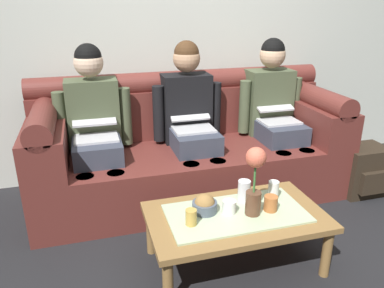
{
  "coord_description": "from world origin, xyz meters",
  "views": [
    {
      "loc": [
        -0.77,
        -1.57,
        1.5
      ],
      "look_at": [
        -0.08,
        0.82,
        0.55
      ],
      "focal_mm": 35.33,
      "sensor_mm": 36.0,
      "label": 1
    }
  ],
  "objects_px": {
    "cup_far_left": "(271,203)",
    "cup_near_right": "(191,217)",
    "flower_vase": "(255,177)",
    "cup_far_center": "(244,191)",
    "cup_near_left": "(229,207)",
    "person_right": "(274,109)",
    "cup_far_right": "(273,190)",
    "backpack_right": "(362,171)",
    "snack_bowl": "(205,205)",
    "couch": "(190,150)",
    "person_left": "(95,123)",
    "person_middle": "(190,115)",
    "coffee_table": "(236,220)"
  },
  "relations": [
    {
      "from": "flower_vase",
      "to": "snack_bowl",
      "type": "height_order",
      "value": "flower_vase"
    },
    {
      "from": "cup_near_left",
      "to": "cup_near_right",
      "type": "bearing_deg",
      "value": -167.28
    },
    {
      "from": "flower_vase",
      "to": "cup_far_left",
      "type": "relative_size",
      "value": 4.51
    },
    {
      "from": "person_middle",
      "to": "flower_vase",
      "type": "distance_m",
      "value": 1.03
    },
    {
      "from": "person_right",
      "to": "cup_far_left",
      "type": "distance_m",
      "value": 1.17
    },
    {
      "from": "person_right",
      "to": "cup_far_left",
      "type": "height_order",
      "value": "person_right"
    },
    {
      "from": "person_right",
      "to": "cup_far_center",
      "type": "xyz_separation_m",
      "value": [
        -0.63,
        -0.86,
        -0.24
      ]
    },
    {
      "from": "person_left",
      "to": "snack_bowl",
      "type": "height_order",
      "value": "person_left"
    },
    {
      "from": "person_left",
      "to": "cup_near_left",
      "type": "relative_size",
      "value": 15.63
    },
    {
      "from": "backpack_right",
      "to": "snack_bowl",
      "type": "bearing_deg",
      "value": -161.89
    },
    {
      "from": "person_right",
      "to": "cup_far_center",
      "type": "bearing_deg",
      "value": -126.24
    },
    {
      "from": "coffee_table",
      "to": "snack_bowl",
      "type": "bearing_deg",
      "value": 161.0
    },
    {
      "from": "cup_far_left",
      "to": "person_right",
      "type": "bearing_deg",
      "value": 62.48
    },
    {
      "from": "cup_far_left",
      "to": "cup_near_right",
      "type": "bearing_deg",
      "value": -178.07
    },
    {
      "from": "flower_vase",
      "to": "cup_near_left",
      "type": "xyz_separation_m",
      "value": [
        -0.13,
        0.05,
        -0.19
      ]
    },
    {
      "from": "couch",
      "to": "cup_far_left",
      "type": "relative_size",
      "value": 26.71
    },
    {
      "from": "person_middle",
      "to": "backpack_right",
      "type": "xyz_separation_m",
      "value": [
        1.35,
        -0.43,
        -0.46
      ]
    },
    {
      "from": "person_left",
      "to": "coffee_table",
      "type": "xyz_separation_m",
      "value": [
        0.73,
        -0.98,
        -0.35
      ]
    },
    {
      "from": "person_left",
      "to": "backpack_right",
      "type": "relative_size",
      "value": 3.03
    },
    {
      "from": "cup_near_left",
      "to": "cup_near_right",
      "type": "relative_size",
      "value": 0.87
    },
    {
      "from": "cup_near_right",
      "to": "snack_bowl",
      "type": "bearing_deg",
      "value": 43.75
    },
    {
      "from": "person_middle",
      "to": "cup_far_center",
      "type": "distance_m",
      "value": 0.9
    },
    {
      "from": "coffee_table",
      "to": "cup_far_center",
      "type": "distance_m",
      "value": 0.19
    },
    {
      "from": "cup_far_right",
      "to": "backpack_right",
      "type": "distance_m",
      "value": 1.17
    },
    {
      "from": "coffee_table",
      "to": "snack_bowl",
      "type": "distance_m",
      "value": 0.21
    },
    {
      "from": "cup_far_center",
      "to": "cup_far_left",
      "type": "relative_size",
      "value": 1.43
    },
    {
      "from": "snack_bowl",
      "to": "couch",
      "type": "bearing_deg",
      "value": 79.42
    },
    {
      "from": "cup_near_right",
      "to": "cup_far_right",
      "type": "bearing_deg",
      "value": 14.6
    },
    {
      "from": "person_left",
      "to": "cup_near_right",
      "type": "xyz_separation_m",
      "value": [
        0.44,
        -1.03,
        -0.26
      ]
    },
    {
      "from": "person_right",
      "to": "cup_far_left",
      "type": "xyz_separation_m",
      "value": [
        -0.53,
        -1.01,
        -0.26
      ]
    },
    {
      "from": "person_left",
      "to": "cup_far_left",
      "type": "bearing_deg",
      "value": -47.47
    },
    {
      "from": "snack_bowl",
      "to": "cup_near_left",
      "type": "xyz_separation_m",
      "value": [
        0.13,
        -0.05,
        -0.0
      ]
    },
    {
      "from": "person_left",
      "to": "coffee_table",
      "type": "relative_size",
      "value": 1.19
    },
    {
      "from": "couch",
      "to": "person_left",
      "type": "xyz_separation_m",
      "value": [
        -0.73,
        -0.0,
        0.29
      ]
    },
    {
      "from": "cup_far_center",
      "to": "coffee_table",
      "type": "bearing_deg",
      "value": -128.83
    },
    {
      "from": "couch",
      "to": "cup_near_left",
      "type": "relative_size",
      "value": 30.98
    },
    {
      "from": "person_left",
      "to": "cup_far_right",
      "type": "xyz_separation_m",
      "value": [
        1.01,
        -0.88,
        -0.25
      ]
    },
    {
      "from": "person_right",
      "to": "cup_far_right",
      "type": "xyz_separation_m",
      "value": [
        -0.44,
        -0.88,
        -0.25
      ]
    },
    {
      "from": "person_right",
      "to": "snack_bowl",
      "type": "height_order",
      "value": "person_right"
    },
    {
      "from": "person_middle",
      "to": "cup_far_right",
      "type": "xyz_separation_m",
      "value": [
        0.29,
        -0.88,
        -0.25
      ]
    },
    {
      "from": "snack_bowl",
      "to": "flower_vase",
      "type": "bearing_deg",
      "value": -20.87
    },
    {
      "from": "cup_far_center",
      "to": "cup_far_left",
      "type": "xyz_separation_m",
      "value": [
        0.1,
        -0.15,
        -0.02
      ]
    },
    {
      "from": "cup_near_right",
      "to": "cup_far_center",
      "type": "relative_size",
      "value": 0.7
    },
    {
      "from": "flower_vase",
      "to": "cup_near_left",
      "type": "distance_m",
      "value": 0.23
    },
    {
      "from": "person_left",
      "to": "cup_near_left",
      "type": "bearing_deg",
      "value": -54.81
    },
    {
      "from": "snack_bowl",
      "to": "cup_far_right",
      "type": "bearing_deg",
      "value": 5.18
    },
    {
      "from": "person_middle",
      "to": "cup_far_right",
      "type": "height_order",
      "value": "person_middle"
    },
    {
      "from": "couch",
      "to": "cup_far_center",
      "type": "height_order",
      "value": "couch"
    },
    {
      "from": "flower_vase",
      "to": "backpack_right",
      "type": "distance_m",
      "value": 1.45
    },
    {
      "from": "cup_far_center",
      "to": "snack_bowl",
      "type": "bearing_deg",
      "value": -166.93
    }
  ]
}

